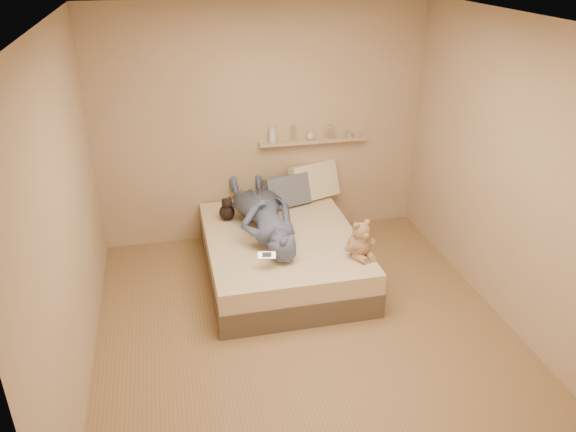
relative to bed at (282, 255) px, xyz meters
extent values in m
plane|color=olive|center=(0.00, -0.93, -0.22)|extent=(3.80, 3.80, 0.00)
plane|color=silver|center=(0.00, -0.93, 2.38)|extent=(3.80, 3.80, 0.00)
plane|color=tan|center=(0.00, 0.97, 1.08)|extent=(3.60, 0.00, 3.60)
plane|color=tan|center=(0.00, -2.83, 1.08)|extent=(3.60, 0.00, 3.60)
plane|color=tan|center=(-1.80, -0.93, 1.08)|extent=(0.00, 3.80, 3.80)
plane|color=tan|center=(1.80, -0.93, 1.08)|extent=(0.00, 3.80, 3.80)
cube|color=brown|center=(0.00, 0.00, -0.10)|extent=(1.50, 1.90, 0.25)
cube|color=beige|center=(0.00, 0.00, 0.13)|extent=(1.48, 1.88, 0.20)
cube|color=#AFB2B7|center=(-0.26, -0.59, 0.36)|extent=(0.17, 0.10, 0.05)
cube|color=black|center=(-0.26, -0.60, 0.38)|extent=(0.09, 0.05, 0.03)
sphere|color=#A9775C|center=(0.62, -0.54, 0.34)|extent=(0.22, 0.22, 0.22)
sphere|color=#A8805C|center=(0.62, -0.56, 0.49)|extent=(0.17, 0.17, 0.17)
sphere|color=#8E664E|center=(0.57, -0.58, 0.56)|extent=(0.06, 0.06, 0.06)
sphere|color=tan|center=(0.68, -0.55, 0.56)|extent=(0.06, 0.06, 0.06)
sphere|color=#8F784F|center=(0.64, -0.63, 0.48)|extent=(0.07, 0.07, 0.07)
cylinder|color=#95724F|center=(0.53, -0.60, 0.35)|extent=(0.13, 0.15, 0.13)
cylinder|color=#8E6C4B|center=(0.72, -0.54, 0.35)|extent=(0.06, 0.15, 0.13)
cylinder|color=#A27B56|center=(0.59, -0.65, 0.26)|extent=(0.13, 0.16, 0.07)
cylinder|color=#A18756|center=(0.70, -0.62, 0.26)|extent=(0.08, 0.15, 0.07)
cylinder|color=beige|center=(0.62, -0.56, 0.42)|extent=(0.15, 0.15, 0.02)
sphere|color=black|center=(-0.49, 0.48, 0.31)|extent=(0.17, 0.17, 0.17)
sphere|color=black|center=(-0.48, 0.47, 0.42)|extent=(0.11, 0.11, 0.11)
sphere|color=black|center=(-0.52, 0.46, 0.46)|extent=(0.04, 0.04, 0.04)
sphere|color=black|center=(-0.45, 0.48, 0.46)|extent=(0.04, 0.04, 0.04)
cube|color=#F4E2C1|center=(0.55, 0.83, 0.43)|extent=(0.61, 0.44, 0.43)
cube|color=slate|center=(0.21, 0.69, 0.40)|extent=(0.55, 0.37, 0.37)
imported|color=#4A4F74|center=(-0.16, 0.17, 0.41)|extent=(0.69, 1.60, 0.37)
cube|color=tan|center=(0.55, 0.91, 0.88)|extent=(1.20, 0.12, 0.03)
imported|color=silver|center=(0.09, 0.91, 1.00)|extent=(0.08, 0.08, 0.21)
cylinder|color=silver|center=(0.33, 0.91, 0.98)|extent=(0.04, 0.04, 0.19)
imported|color=silver|center=(0.52, 0.91, 0.95)|extent=(0.09, 0.09, 0.11)
imported|color=silver|center=(0.75, 0.91, 0.97)|extent=(0.08, 0.07, 0.16)
cylinder|color=#A69C8E|center=(0.98, 0.91, 0.92)|extent=(0.07, 0.07, 0.06)
camera|label=1|loc=(-1.03, -4.84, 2.87)|focal=35.00mm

